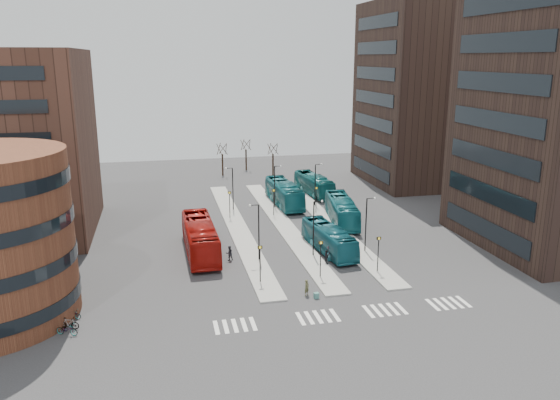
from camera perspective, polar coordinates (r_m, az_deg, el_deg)
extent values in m
plane|color=#2C2C2F|center=(43.67, 6.81, -14.21)|extent=(160.00, 160.00, 0.00)
cube|color=gray|center=(69.79, -4.48, -2.83)|extent=(2.50, 45.00, 0.15)
cube|color=gray|center=(70.83, 0.33, -2.52)|extent=(2.50, 45.00, 0.15)
cube|color=gray|center=(72.35, 4.97, -2.21)|extent=(2.50, 45.00, 0.15)
cube|color=#1D29A0|center=(49.92, 3.82, -9.93)|extent=(0.47, 0.40, 0.53)
imported|color=#A1120C|center=(60.75, -8.36, -3.88)|extent=(3.31, 13.31, 3.69)
imported|color=#135663|center=(61.01, 5.11, -4.06)|extent=(3.60, 10.85, 2.97)
imported|color=#15626A|center=(79.88, 0.43, 0.70)|extent=(3.31, 12.48, 3.45)
imported|color=#16646E|center=(71.77, 6.45, -1.06)|extent=(4.66, 12.24, 3.33)
imported|color=#12585A|center=(86.32, 3.57, 1.63)|extent=(3.83, 11.48, 3.14)
imported|color=#4B4B2D|center=(50.22, 2.81, -9.13)|extent=(0.67, 0.62, 1.53)
imported|color=black|center=(58.68, -5.32, -5.55)|extent=(0.88, 0.75, 1.60)
imported|color=black|center=(57.61, 4.86, -5.97)|extent=(0.49, 0.94, 1.53)
imported|color=black|center=(58.39, 5.19, -5.58)|extent=(1.24, 1.25, 1.74)
imported|color=gray|center=(46.76, -21.37, -12.49)|extent=(1.88, 1.27, 0.94)
imported|color=gray|center=(47.61, -21.21, -11.94)|extent=(1.73, 0.90, 1.00)
imported|color=gray|center=(49.26, -20.90, -11.11)|extent=(1.62, 1.02, 0.81)
cube|color=silver|center=(45.28, -6.67, -13.09)|extent=(0.35, 2.40, 0.01)
cube|color=silver|center=(45.34, -5.70, -13.02)|extent=(0.35, 2.40, 0.01)
cube|color=silver|center=(45.42, -4.74, -12.94)|extent=(0.35, 2.40, 0.01)
cube|color=silver|center=(45.52, -3.78, -12.86)|extent=(0.35, 2.40, 0.01)
cube|color=silver|center=(45.62, -2.83, -12.78)|extent=(0.35, 2.40, 0.01)
cube|color=silver|center=(46.38, 2.16, -12.28)|extent=(0.35, 2.40, 0.01)
cube|color=silver|center=(46.56, 3.07, -12.18)|extent=(0.35, 2.40, 0.01)
cube|color=silver|center=(46.75, 3.98, -12.08)|extent=(0.35, 2.40, 0.01)
cube|color=silver|center=(46.95, 4.87, -11.98)|extent=(0.35, 2.40, 0.01)
cube|color=silver|center=(47.16, 5.76, -11.87)|extent=(0.35, 2.40, 0.01)
cube|color=silver|center=(48.12, 9.23, -11.43)|extent=(0.35, 2.40, 0.01)
cube|color=silver|center=(48.38, 10.07, -11.31)|extent=(0.35, 2.40, 0.01)
cube|color=silver|center=(48.66, 10.90, -11.20)|extent=(0.35, 2.40, 0.01)
cube|color=silver|center=(48.95, 11.72, -11.08)|extent=(0.35, 2.40, 0.01)
cube|color=silver|center=(49.24, 12.53, -10.97)|extent=(0.35, 2.40, 0.01)
cube|color=silver|center=(50.52, 15.67, -10.49)|extent=(0.35, 2.40, 0.01)
cube|color=silver|center=(50.86, 16.43, -10.38)|extent=(0.35, 2.40, 0.01)
cube|color=silver|center=(51.21, 17.18, -10.26)|extent=(0.35, 2.40, 0.01)
cube|color=silver|center=(51.57, 17.91, -10.14)|extent=(0.35, 2.40, 0.01)
cube|color=silver|center=(51.93, 18.64, -10.02)|extent=(0.35, 2.40, 0.01)
cube|color=black|center=(65.38, 20.55, -2.74)|extent=(0.12, 16.00, 2.00)
cube|color=black|center=(64.37, 20.87, 0.66)|extent=(0.12, 16.00, 2.00)
cube|color=black|center=(63.58, 21.19, 4.16)|extent=(0.12, 16.00, 2.00)
cube|color=black|center=(63.04, 21.53, 7.73)|extent=(0.12, 16.00, 2.00)
cube|color=black|center=(62.75, 21.88, 11.35)|extent=(0.12, 16.00, 2.00)
cube|color=black|center=(62.72, 22.24, 14.99)|extent=(0.12, 16.00, 2.00)
cube|color=black|center=(62.94, 22.60, 18.61)|extent=(0.12, 16.00, 2.00)
cube|color=#2F201A|center=(97.28, 15.34, 10.62)|extent=(20.00, 20.00, 30.00)
cube|color=black|center=(94.67, 9.43, 3.20)|extent=(0.12, 16.00, 2.00)
cube|color=black|center=(93.97, 9.53, 5.59)|extent=(0.12, 16.00, 2.00)
cube|color=black|center=(93.43, 9.63, 8.01)|extent=(0.12, 16.00, 2.00)
cube|color=black|center=(93.07, 9.74, 10.46)|extent=(0.12, 16.00, 2.00)
cube|color=black|center=(92.87, 9.85, 12.92)|extent=(0.12, 16.00, 2.00)
cube|color=black|center=(92.85, 9.96, 15.38)|extent=(0.12, 16.00, 2.00)
cube|color=black|center=(93.00, 10.07, 17.85)|extent=(0.12, 16.00, 2.00)
cylinder|color=black|center=(52.35, -2.09, -6.76)|extent=(0.10, 0.10, 3.50)
cube|color=black|center=(51.74, -2.11, -4.96)|extent=(0.45, 0.10, 0.30)
cube|color=yellow|center=(51.68, -2.10, -4.98)|extent=(0.20, 0.02, 0.20)
cylinder|color=black|center=(73.03, -5.28, -0.56)|extent=(0.10, 0.10, 3.50)
cube|color=black|center=(72.59, -5.31, 0.77)|extent=(0.45, 0.10, 0.30)
cube|color=yellow|center=(72.53, -5.30, 0.76)|extent=(0.20, 0.02, 0.20)
cylinder|color=black|center=(53.69, 4.25, -6.23)|extent=(0.10, 0.10, 3.50)
cube|color=black|center=(53.09, 4.29, -4.47)|extent=(0.45, 0.10, 0.30)
cube|color=yellow|center=(53.03, 4.31, -4.49)|extent=(0.20, 0.02, 0.20)
cylinder|color=black|center=(73.99, -0.67, -0.30)|extent=(0.10, 0.10, 3.50)
cube|color=black|center=(73.56, -0.67, 1.02)|extent=(0.45, 0.10, 0.30)
cube|color=yellow|center=(73.50, -0.66, 1.01)|extent=(0.20, 0.02, 0.20)
cylinder|color=black|center=(55.64, 10.21, -5.67)|extent=(0.10, 0.10, 3.50)
cube|color=black|center=(55.06, 10.29, -3.96)|extent=(0.45, 0.10, 0.30)
cube|color=yellow|center=(55.01, 10.31, -3.98)|extent=(0.20, 0.02, 0.20)
cylinder|color=black|center=(75.42, 3.80, -0.04)|extent=(0.10, 0.10, 3.50)
cube|color=black|center=(75.00, 3.82, 1.25)|extent=(0.45, 0.10, 0.30)
cube|color=yellow|center=(74.94, 3.83, 1.24)|extent=(0.20, 0.02, 0.20)
cylinder|color=black|center=(57.65, -2.23, -3.39)|extent=(0.14, 0.14, 6.00)
cylinder|color=black|center=(56.72, -2.70, -0.54)|extent=(0.90, 0.08, 0.08)
sphere|color=silver|center=(56.65, -3.15, -0.57)|extent=(0.24, 0.24, 0.24)
cylinder|color=black|center=(76.69, -4.95, 1.15)|extent=(0.14, 0.14, 6.00)
cylinder|color=black|center=(75.99, -5.34, 3.33)|extent=(0.90, 0.08, 0.08)
sphere|color=silver|center=(75.93, -5.67, 3.31)|extent=(0.24, 0.24, 0.24)
cylinder|color=black|center=(58.97, 3.52, -2.99)|extent=(0.14, 0.14, 6.00)
cylinder|color=black|center=(58.26, 3.99, -0.15)|extent=(0.90, 0.08, 0.08)
sphere|color=silver|center=(58.38, 4.42, -0.12)|extent=(0.24, 0.24, 0.24)
cylinder|color=black|center=(77.68, -0.56, 1.38)|extent=(0.14, 0.14, 6.00)
cylinder|color=black|center=(77.14, -0.24, 3.56)|extent=(0.90, 0.08, 0.08)
sphere|color=silver|center=(77.24, 0.09, 3.58)|extent=(0.24, 0.24, 0.24)
cylinder|color=black|center=(60.86, 8.96, -2.59)|extent=(0.14, 0.14, 6.00)
cylinder|color=black|center=(60.21, 9.48, 0.17)|extent=(0.90, 0.08, 0.08)
sphere|color=silver|center=(60.37, 9.87, 0.20)|extent=(0.24, 0.24, 0.24)
cylinder|color=black|center=(79.12, 3.69, 1.60)|extent=(0.14, 0.14, 6.00)
cylinder|color=black|center=(78.62, 4.04, 3.74)|extent=(0.90, 0.08, 0.08)
sphere|color=silver|center=(78.75, 4.36, 3.75)|extent=(0.24, 0.24, 0.24)
cylinder|color=black|center=(100.39, -6.02, 3.68)|extent=(0.30, 0.30, 4.00)
cylinder|color=black|center=(99.96, -5.66, 5.33)|extent=(0.10, 1.56, 1.95)
cylinder|color=black|center=(100.55, -5.99, 5.38)|extent=(1.48, 0.59, 1.97)
cylinder|color=black|center=(100.22, -6.41, 5.33)|extent=(0.90, 1.31, 1.99)
cylinder|color=black|center=(99.41, -6.36, 5.26)|extent=(0.89, 1.31, 1.99)
cylinder|color=black|center=(99.25, -5.89, 5.26)|extent=(1.48, 0.58, 1.97)
cylinder|color=black|center=(104.95, -3.56, 4.21)|extent=(0.30, 0.30, 4.00)
cylinder|color=black|center=(104.57, -3.21, 5.79)|extent=(0.10, 1.56, 1.95)
cylinder|color=black|center=(105.14, -3.53, 5.84)|extent=(1.48, 0.59, 1.97)
cylinder|color=black|center=(104.78, -3.93, 5.80)|extent=(0.90, 1.31, 1.99)
cylinder|color=black|center=(103.97, -3.86, 5.73)|extent=(0.89, 1.31, 1.99)
cylinder|color=black|center=(103.84, -3.41, 5.73)|extent=(1.48, 0.58, 1.97)
cylinder|color=black|center=(99.86, -0.74, 3.70)|extent=(0.30, 0.30, 4.00)
cylinder|color=black|center=(99.49, -0.35, 5.36)|extent=(0.10, 1.56, 1.95)
cylinder|color=black|center=(100.04, -0.70, 5.41)|extent=(1.48, 0.59, 1.97)
cylinder|color=black|center=(99.63, -1.11, 5.37)|extent=(0.90, 1.31, 1.99)
cylinder|color=black|center=(98.84, -1.02, 5.29)|extent=(0.89, 1.31, 1.99)
cylinder|color=black|center=(98.75, -0.54, 5.29)|extent=(1.48, 0.58, 1.97)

